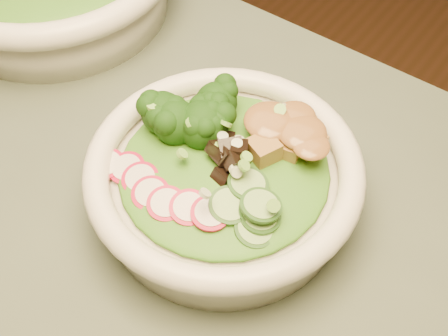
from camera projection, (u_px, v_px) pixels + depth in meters
The scene contains 9 objects.
salad_bowl at pixel (224, 181), 0.53m from camera, with size 0.24×0.24×0.06m.
lettuce_bed at pixel (224, 167), 0.52m from camera, with size 0.18×0.18×0.02m, color #306B16.
broccoli_florets at pixel (191, 116), 0.54m from camera, with size 0.07×0.06×0.04m, color black, non-canonical shape.
radish_slices at pixel (162, 195), 0.50m from camera, with size 0.10×0.03×0.02m, color #AD0D30, non-canonical shape.
cucumber_slices at pixel (259, 210), 0.48m from camera, with size 0.06×0.06×0.03m, color #8AB363, non-canonical shape.
mushroom_heap at pixel (235, 154), 0.51m from camera, with size 0.06×0.06×0.03m, color black, non-canonical shape.
tofu_cubes at pixel (282, 136), 0.53m from camera, with size 0.08×0.05×0.03m, color olive, non-canonical shape.
peanut_sauce at pixel (283, 127), 0.52m from camera, with size 0.06×0.05×0.01m, color brown.
scallion_garnish at pixel (224, 152), 0.50m from camera, with size 0.17×0.17×0.02m, color #75B740, non-canonical shape.
Camera 1 is at (0.40, -0.11, 1.21)m, focal length 50.00 mm.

